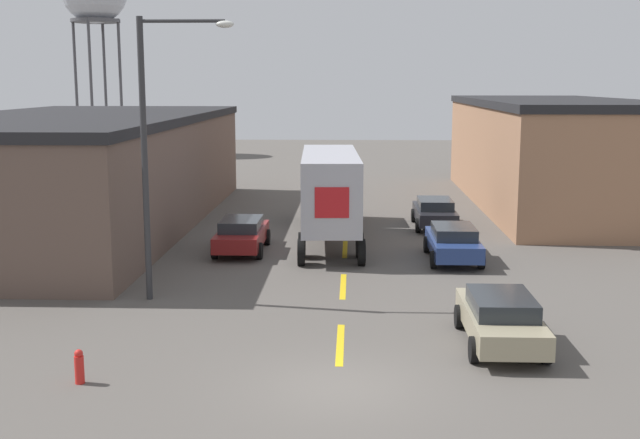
% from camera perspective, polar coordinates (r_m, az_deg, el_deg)
% --- Properties ---
extents(ground_plane, '(160.00, 160.00, 0.00)m').
position_cam_1_polar(ground_plane, '(18.83, 1.29, -11.84)').
color(ground_plane, '#56514C').
extents(road_centerline, '(0.20, 15.81, 0.01)m').
position_cam_1_polar(road_centerline, '(27.66, 1.66, -4.76)').
color(road_centerline, gold).
rests_on(road_centerline, ground_plane).
extents(warehouse_left, '(11.98, 27.57, 5.39)m').
position_cam_1_polar(warehouse_left, '(40.87, -17.05, 3.38)').
color(warehouse_left, brown).
rests_on(warehouse_left, ground_plane).
extents(warehouse_right, '(8.69, 23.77, 5.99)m').
position_cam_1_polar(warehouse_right, '(47.43, 16.18, 4.62)').
color(warehouse_right, '#9E7051').
rests_on(warehouse_right, ground_plane).
extents(semi_truck, '(3.09, 12.35, 3.98)m').
position_cam_1_polar(semi_truck, '(35.46, 0.67, 2.35)').
color(semi_truck, black).
rests_on(semi_truck, ground_plane).
extents(parked_car_right_near, '(2.01, 4.64, 1.40)m').
position_cam_1_polar(parked_car_right_near, '(21.97, 12.72, -6.82)').
color(parked_car_right_near, tan).
rests_on(parked_car_right_near, ground_plane).
extents(parked_car_left_far, '(2.01, 4.64, 1.40)m').
position_cam_1_polar(parked_car_left_far, '(33.20, -5.59, -1.02)').
color(parked_car_left_far, maroon).
rests_on(parked_car_left_far, ground_plane).
extents(parked_car_right_mid, '(2.01, 4.64, 1.40)m').
position_cam_1_polar(parked_car_right_mid, '(31.84, 9.45, -1.57)').
color(parked_car_right_mid, navy).
rests_on(parked_car_right_mid, ground_plane).
extents(parked_car_right_far, '(2.01, 4.64, 1.40)m').
position_cam_1_polar(parked_car_right_far, '(38.98, 8.15, 0.53)').
color(parked_car_right_far, black).
rests_on(parked_car_right_far, ground_plane).
extents(street_lamp, '(3.00, 0.32, 8.92)m').
position_cam_1_polar(street_lamp, '(25.71, -11.68, 5.62)').
color(street_lamp, '#2D2D30').
rests_on(street_lamp, ground_plane).
extents(fire_hydrant, '(0.22, 0.22, 0.82)m').
position_cam_1_polar(fire_hydrant, '(19.73, -16.74, -9.98)').
color(fire_hydrant, red).
rests_on(fire_hydrant, ground_plane).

